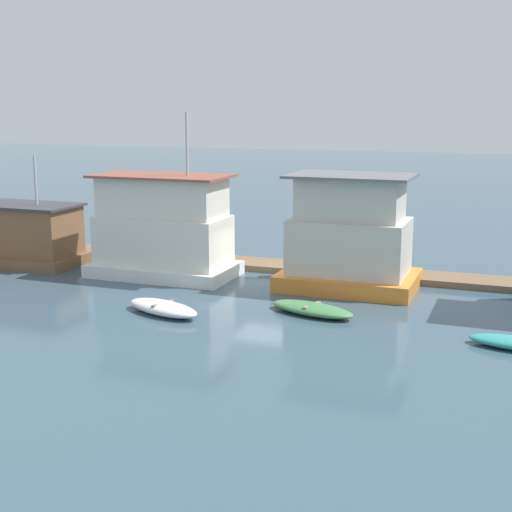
{
  "coord_description": "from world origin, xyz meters",
  "views": [
    {
      "loc": [
        10.76,
        -29.74,
        7.81
      ],
      "look_at": [
        0.0,
        -1.0,
        1.4
      ],
      "focal_mm": 50.0,
      "sensor_mm": 36.0,
      "label": 1
    }
  ],
  "objects_px": {
    "houseboat_orange": "(350,239)",
    "dinghy_green": "(312,309)",
    "houseboat_white": "(163,230)",
    "dinghy_white": "(163,308)",
    "houseboat_brown": "(20,235)"
  },
  "relations": [
    {
      "from": "houseboat_white",
      "to": "houseboat_brown",
      "type": "bearing_deg",
      "value": -179.2
    },
    {
      "from": "dinghy_white",
      "to": "dinghy_green",
      "type": "height_order",
      "value": "dinghy_white"
    },
    {
      "from": "dinghy_white",
      "to": "dinghy_green",
      "type": "relative_size",
      "value": 0.98
    },
    {
      "from": "dinghy_white",
      "to": "houseboat_white",
      "type": "bearing_deg",
      "value": 117.27
    },
    {
      "from": "houseboat_brown",
      "to": "dinghy_green",
      "type": "bearing_deg",
      "value": -12.63
    },
    {
      "from": "houseboat_brown",
      "to": "dinghy_green",
      "type": "xyz_separation_m",
      "value": [
        16.5,
        -3.7,
        -1.26
      ]
    },
    {
      "from": "houseboat_orange",
      "to": "dinghy_white",
      "type": "bearing_deg",
      "value": -131.2
    },
    {
      "from": "houseboat_white",
      "to": "dinghy_white",
      "type": "relative_size",
      "value": 2.08
    },
    {
      "from": "houseboat_white",
      "to": "houseboat_orange",
      "type": "relative_size",
      "value": 1.29
    },
    {
      "from": "houseboat_white",
      "to": "houseboat_orange",
      "type": "height_order",
      "value": "houseboat_white"
    },
    {
      "from": "houseboat_white",
      "to": "dinghy_green",
      "type": "bearing_deg",
      "value": -24.45
    },
    {
      "from": "dinghy_white",
      "to": "dinghy_green",
      "type": "bearing_deg",
      "value": 20.23
    },
    {
      "from": "houseboat_white",
      "to": "houseboat_orange",
      "type": "distance_m",
      "value": 8.76
    },
    {
      "from": "houseboat_orange",
      "to": "dinghy_green",
      "type": "xyz_separation_m",
      "value": [
        -0.35,
        -4.57,
        -1.98
      ]
    },
    {
      "from": "houseboat_orange",
      "to": "dinghy_white",
      "type": "xyz_separation_m",
      "value": [
        -5.74,
        -6.55,
        -1.95
      ]
    }
  ]
}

